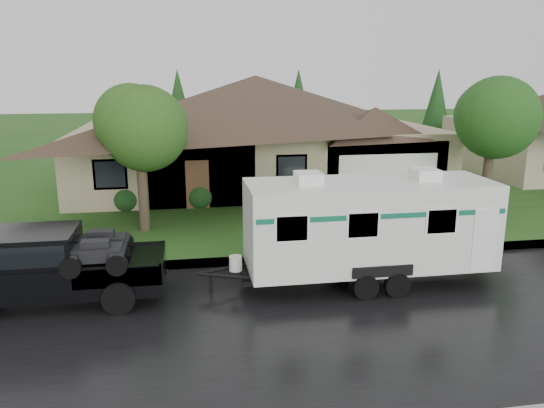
{
  "coord_description": "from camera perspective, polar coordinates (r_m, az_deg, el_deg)",
  "views": [
    {
      "loc": [
        -1.75,
        -13.58,
        5.89
      ],
      "look_at": [
        0.85,
        2.0,
        1.96
      ],
      "focal_mm": 35.0,
      "sensor_mm": 36.0,
      "label": 1
    }
  ],
  "objects": [
    {
      "name": "ground",
      "position": [
        14.9,
        -1.99,
        -9.32
      ],
      "size": [
        140.0,
        140.0,
        0.0
      ],
      "primitive_type": "plane",
      "color": "#244F18",
      "rests_on": "ground"
    },
    {
      "name": "tree_right_green",
      "position": [
        24.13,
        22.68,
        8.68
      ],
      "size": [
        3.45,
        3.45,
        5.71
      ],
      "color": "#382B1E",
      "rests_on": "lawn"
    },
    {
      "name": "house_main",
      "position": [
        27.81,
        -1.1,
        9.23
      ],
      "size": [
        19.44,
        10.8,
        6.9
      ],
      "color": "gray",
      "rests_on": "lawn"
    },
    {
      "name": "curb",
      "position": [
        16.95,
        -3.0,
        -6.11
      ],
      "size": [
        140.0,
        0.5,
        0.15
      ],
      "primitive_type": "cube",
      "color": "gray",
      "rests_on": "ground"
    },
    {
      "name": "pickup_truck",
      "position": [
        15.02,
        -23.48,
        -6.01
      ],
      "size": [
        5.91,
        2.25,
        1.97
      ],
      "color": "black",
      "rests_on": "ground"
    },
    {
      "name": "tree_left_green",
      "position": [
        19.75,
        -14.08,
        7.7
      ],
      "size": [
        3.25,
        3.25,
        5.37
      ],
      "color": "#382B1E",
      "rests_on": "lawn"
    },
    {
      "name": "lawn",
      "position": [
        29.21,
        -5.86,
        2.42
      ],
      "size": [
        140.0,
        26.0,
        0.15
      ],
      "primitive_type": "cube",
      "color": "#244F18",
      "rests_on": "ground"
    },
    {
      "name": "travel_trailer",
      "position": [
        15.2,
        10.38,
        -2.13
      ],
      "size": [
        7.29,
        2.56,
        3.27
      ],
      "color": "silver",
      "rests_on": "ground"
    },
    {
      "name": "shrub_row",
      "position": [
        23.77,
        -0.17,
        1.23
      ],
      "size": [
        13.6,
        1.0,
        1.0
      ],
      "color": "#143814",
      "rests_on": "lawn"
    },
    {
      "name": "road",
      "position": [
        13.1,
        -0.82,
        -12.71
      ],
      "size": [
        140.0,
        8.0,
        0.01
      ],
      "primitive_type": "cube",
      "color": "black",
      "rests_on": "ground"
    }
  ]
}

